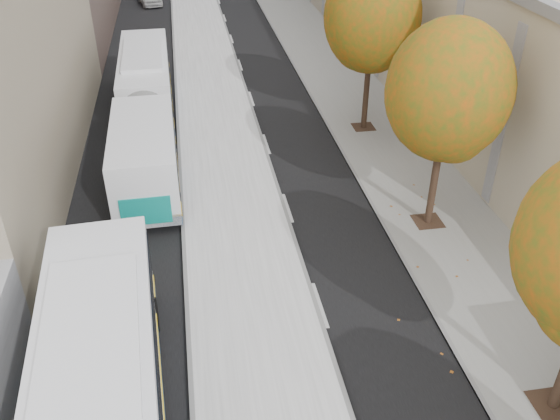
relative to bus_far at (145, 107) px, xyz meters
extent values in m
cube|color=#A9A9A9|center=(3.52, 3.19, -1.55)|extent=(4.25, 150.00, 0.15)
cube|color=gray|center=(11.52, 3.19, -1.58)|extent=(4.75, 150.00, 0.08)
cylinder|color=black|center=(10.99, -9.81, 0.14)|extent=(0.28, 0.28, 3.38)
sphere|color=#265713|center=(10.99, -9.81, 3.86)|extent=(4.40, 4.40, 4.40)
cylinder|color=black|center=(10.99, -0.81, 0.21)|extent=(0.28, 0.28, 3.51)
sphere|color=#265713|center=(10.99, -0.81, 4.07)|extent=(4.60, 4.60, 4.60)
cube|color=white|center=(0.00, 0.01, -0.14)|extent=(2.93, 17.87, 2.97)
cube|color=black|center=(0.00, 0.01, 0.41)|extent=(2.97, 17.15, 1.03)
cube|color=#0B8077|center=(0.00, -8.87, -0.48)|extent=(1.88, 0.10, 1.15)
camera|label=1|loc=(2.05, -28.01, 11.38)|focal=38.00mm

